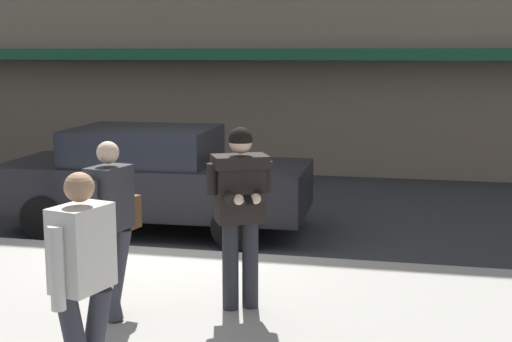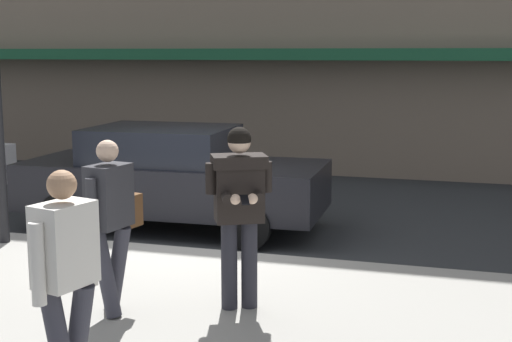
% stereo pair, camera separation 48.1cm
% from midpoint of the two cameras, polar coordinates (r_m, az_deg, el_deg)
% --- Properties ---
extents(ground_plane, '(80.00, 80.00, 0.00)m').
position_cam_midpoint_polar(ground_plane, '(9.58, -8.14, -6.62)').
color(ground_plane, '#2B2D30').
extents(sidewalk, '(32.00, 5.30, 0.14)m').
position_cam_midpoint_polar(sidewalk, '(6.71, -8.74, -13.20)').
color(sidewalk, '#99968E').
rests_on(sidewalk, ground).
extents(curb_paint_line, '(28.00, 0.12, 0.01)m').
position_cam_midpoint_polar(curb_paint_line, '(9.33, -2.23, -6.96)').
color(curb_paint_line, silver).
rests_on(curb_paint_line, ground).
extents(parked_sedan_mid, '(4.55, 2.03, 1.54)m').
position_cam_midpoint_polar(parked_sedan_mid, '(10.76, -9.45, -0.56)').
color(parked_sedan_mid, black).
rests_on(parked_sedan_mid, ground).
extents(man_texting_on_phone, '(0.63, 0.65, 1.81)m').
position_cam_midpoint_polar(man_texting_on_phone, '(6.88, -3.26, -2.21)').
color(man_texting_on_phone, '#23232B').
rests_on(man_texting_on_phone, sidewalk).
extents(pedestrian_in_light_coat, '(0.40, 0.58, 1.70)m').
position_cam_midpoint_polar(pedestrian_in_light_coat, '(5.24, -16.29, -7.98)').
color(pedestrian_in_light_coat, '#33333D').
rests_on(pedestrian_in_light_coat, sidewalk).
extents(pedestrian_with_bag, '(0.38, 0.72, 1.70)m').
position_cam_midpoint_polar(pedestrian_with_bag, '(6.88, -13.47, -3.68)').
color(pedestrian_with_bag, '#33333D').
rests_on(pedestrian_with_bag, sidewalk).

